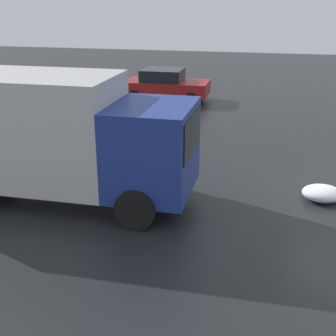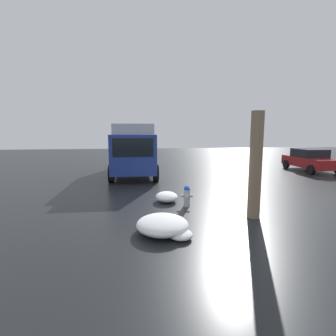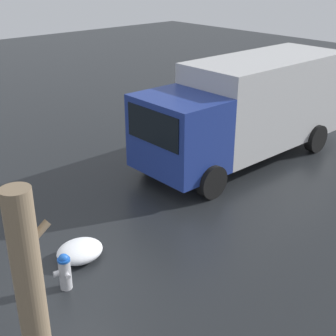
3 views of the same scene
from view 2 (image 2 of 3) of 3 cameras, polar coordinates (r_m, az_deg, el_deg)
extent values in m
plane|color=black|center=(9.51, 4.10, -8.29)|extent=(60.00, 60.00, 0.00)
cylinder|color=#B7B7BC|center=(9.43, 4.12, -6.51)|extent=(0.23, 0.23, 0.61)
cylinder|color=blue|center=(9.35, 4.14, -4.55)|extent=(0.24, 0.24, 0.05)
sphere|color=blue|center=(9.34, 4.14, -4.41)|extent=(0.19, 0.19, 0.19)
cylinder|color=#B7B7BC|center=(9.25, 4.09, -6.33)|extent=(0.12, 0.13, 0.11)
cylinder|color=#B7B7BC|center=(9.41, 5.13, -6.09)|extent=(0.11, 0.12, 0.09)
cylinder|color=#B7B7BC|center=(9.42, 3.12, -6.06)|extent=(0.11, 0.12, 0.09)
cylinder|color=#7F6B51|center=(8.40, 18.52, 0.52)|extent=(0.38, 0.38, 3.28)
cylinder|color=#7F6B51|center=(8.49, 18.30, 6.82)|extent=(0.44, 0.11, 0.35)
cube|color=navy|center=(13.68, -7.55, 2.98)|extent=(1.84, 2.34, 2.03)
cube|color=black|center=(12.73, -7.63, 4.43)|extent=(0.04, 1.96, 0.89)
cube|color=#BCBCBC|center=(17.24, -7.45, 5.02)|extent=(5.38, 2.36, 2.60)
cylinder|color=black|center=(13.93, -2.68, -1.07)|extent=(0.90, 0.28, 0.90)
cylinder|color=black|center=(13.96, -12.26, -1.23)|extent=(0.90, 0.28, 0.90)
cylinder|color=black|center=(18.72, -3.78, 1.32)|extent=(0.90, 0.28, 0.90)
cylinder|color=black|center=(18.74, -10.91, 1.20)|extent=(0.90, 0.28, 0.90)
cube|color=maroon|center=(19.84, 28.65, 1.18)|extent=(3.96, 1.84, 0.62)
cube|color=black|center=(19.94, 28.44, 2.91)|extent=(1.90, 1.62, 0.54)
cylinder|color=black|center=(18.26, 28.69, -0.33)|extent=(0.60, 0.20, 0.60)
cylinder|color=black|center=(21.49, 28.51, 0.83)|extent=(0.60, 0.20, 0.60)
cylinder|color=black|center=(20.47, 24.32, 0.78)|extent=(0.60, 0.20, 0.60)
ellipsoid|color=white|center=(10.04, -0.28, -6.28)|extent=(0.98, 0.84, 0.38)
ellipsoid|color=white|center=(7.15, -1.22, -12.19)|extent=(1.58, 1.39, 0.42)
ellipsoid|color=white|center=(6.82, 2.72, -14.22)|extent=(0.71, 0.63, 0.20)
camera|label=1|loc=(15.01, -50.42, 13.36)|focal=50.00mm
camera|label=3|loc=(10.58, 51.62, 21.80)|focal=50.00mm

